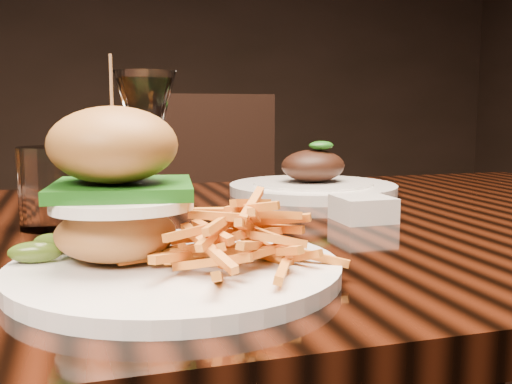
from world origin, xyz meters
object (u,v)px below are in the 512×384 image
object	(u,v)px
dining_table	(239,275)
wine_glass	(146,116)
burger_plate	(165,222)
chair_far	(211,235)
far_dish	(313,184)

from	to	relation	value
dining_table	wine_glass	xyz separation A→B (m)	(-0.13, -0.06, 0.22)
burger_plate	chair_far	size ratio (longest dim) A/B	0.33
dining_table	chair_far	xyz separation A→B (m)	(0.15, 0.89, -0.13)
dining_table	far_dish	xyz separation A→B (m)	(0.20, 0.23, 0.10)
far_dish	burger_plate	bearing A→B (deg)	-125.57
far_dish	dining_table	bearing A→B (deg)	-131.43
burger_plate	dining_table	bearing A→B (deg)	80.98
wine_glass	far_dish	distance (m)	0.47
chair_far	wine_glass	bearing A→B (deg)	-107.29
burger_plate	far_dish	bearing A→B (deg)	74.55
wine_glass	chair_far	xyz separation A→B (m)	(0.28, 0.95, -0.36)
burger_plate	far_dish	world-z (taller)	burger_plate
far_dish	chair_far	size ratio (longest dim) A/B	0.32
wine_glass	chair_far	bearing A→B (deg)	73.41
wine_glass	far_dish	xyz separation A→B (m)	(0.34, 0.30, -0.13)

